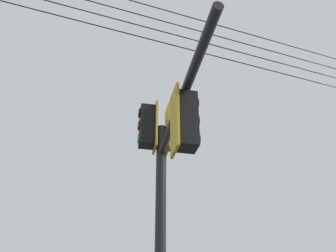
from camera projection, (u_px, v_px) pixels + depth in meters
signal_mast_assembly at (167, 175)px, 6.92m from camera, size 1.38×3.98×6.13m
overhead_wire_span at (219, 41)px, 9.97m from camera, size 33.06×1.74×1.23m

